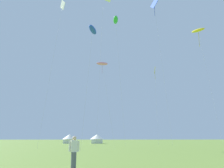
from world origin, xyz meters
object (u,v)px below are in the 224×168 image
object	(u,v)px
kite_pink_parafoil	(102,64)
kite_yellow_diamond	(155,72)
festival_tent_right	(69,138)
kite_blue_parafoil	(93,30)
kite_yellow_parafoil	(198,31)
kite_green_parafoil	(116,20)
kite_white_diamond	(62,8)
person_spectator	(74,153)
festival_tent_left	(97,138)
kite_blue_diamond	(154,5)

from	to	relation	value
kite_pink_parafoil	kite_yellow_diamond	size ratio (longest dim) A/B	0.77
kite_yellow_diamond	festival_tent_right	world-z (taller)	kite_yellow_diamond
kite_blue_parafoil	festival_tent_right	distance (m)	40.34
kite_yellow_parafoil	kite_green_parafoil	bearing A→B (deg)	-159.40
kite_white_diamond	person_spectator	size ratio (longest dim) A/B	15.62
kite_green_parafoil	person_spectator	xyz separation A→B (m)	(-4.80, -31.18, -25.89)
person_spectator	festival_tent_left	xyz separation A→B (m)	(1.03, 54.89, 0.61)
kite_yellow_diamond	kite_green_parafoil	distance (m)	17.26
kite_yellow_parafoil	kite_yellow_diamond	distance (m)	16.24
kite_white_diamond	kite_blue_parafoil	size ratio (longest dim) A/B	1.48
kite_white_diamond	kite_green_parafoil	xyz separation A→B (m)	(10.58, 6.17, 1.35)
kite_pink_parafoil	festival_tent_left	xyz separation A→B (m)	(-0.84, 28.95, -13.30)
kite_yellow_diamond	festival_tent_left	xyz separation A→B (m)	(-14.71, 13.41, -16.79)
kite_white_diamond	kite_blue_diamond	world-z (taller)	kite_blue_diamond
kite_white_diamond	kite_pink_parafoil	xyz separation A→B (m)	(7.65, 0.92, -10.63)
kite_blue_diamond	kite_yellow_parafoil	distance (m)	14.95
kite_blue_diamond	festival_tent_right	xyz separation A→B (m)	(-21.29, 21.46, -30.79)
kite_yellow_parafoil	festival_tent_left	size ratio (longest dim) A/B	7.39
festival_tent_left	kite_blue_diamond	bearing A→B (deg)	-58.44
kite_yellow_parafoil	kite_blue_diamond	bearing A→B (deg)	-154.66
kite_yellow_parafoil	kite_pink_parafoil	bearing A→B (deg)	-151.73
kite_white_diamond	kite_yellow_parafoil	distance (m)	36.56
person_spectator	kite_yellow_parafoil	bearing A→B (deg)	55.33
kite_blue_diamond	kite_yellow_diamond	world-z (taller)	kite_blue_diamond
kite_white_diamond	kite_blue_diamond	distance (m)	22.75
kite_blue_parafoil	kite_pink_parafoil	bearing A→B (deg)	77.16
kite_blue_diamond	kite_blue_parafoil	size ratio (longest dim) A/B	1.86
kite_pink_parafoil	kite_blue_parafoil	distance (m)	7.97
kite_pink_parafoil	festival_tent_left	size ratio (longest dim) A/B	3.74
kite_blue_parafoil	kite_white_diamond	bearing A→B (deg)	133.78
kite_blue_parafoil	festival_tent_right	size ratio (longest dim) A/B	4.57
kite_white_diamond	festival_tent_left	size ratio (longest dim) A/B	6.67
kite_pink_parafoil	kite_yellow_parafoil	xyz separation A→B (m)	(25.59, 13.77, 14.57)
kite_blue_diamond	person_spectator	distance (m)	48.00
festival_tent_left	festival_tent_right	bearing A→B (deg)	180.00
kite_blue_diamond	kite_pink_parafoil	size ratio (longest dim) A/B	2.25
kite_white_diamond	festival_tent_right	xyz separation A→B (m)	(-1.30, 29.87, -23.95)
kite_blue_diamond	festival_tent_left	bearing A→B (deg)	121.56
kite_yellow_diamond	kite_blue_parafoil	bearing A→B (deg)	-124.28
kite_blue_parafoil	kite_blue_diamond	bearing A→B (deg)	46.41
festival_tent_right	festival_tent_left	bearing A→B (deg)	0.00
kite_blue_diamond	kite_yellow_parafoil	bearing A→B (deg)	25.34
kite_white_diamond	person_spectator	world-z (taller)	kite_white_diamond
kite_white_diamond	festival_tent_right	world-z (taller)	kite_white_diamond
kite_blue_diamond	kite_white_diamond	bearing A→B (deg)	-157.18
kite_yellow_diamond	kite_white_diamond	bearing A→B (deg)	-142.57
kite_blue_diamond	kite_blue_parafoil	world-z (taller)	kite_blue_diamond
kite_yellow_diamond	kite_yellow_parafoil	bearing A→B (deg)	-8.62
kite_blue_parafoil	kite_green_parafoil	distance (m)	16.00
kite_blue_diamond	person_spectator	size ratio (longest dim) A/B	19.71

